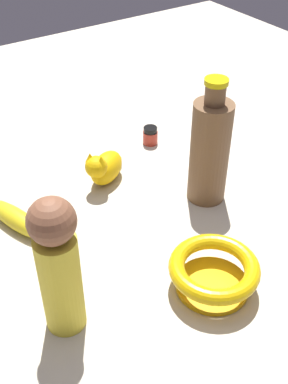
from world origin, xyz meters
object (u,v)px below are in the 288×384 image
Objects in this scene: banana at (17,219)px; person_figure_adult at (58,265)px; bowl at (214,271)px; bottle_tall at (210,150)px; cat_figurine at (104,167)px; nail_polish_jar at (150,135)px.

person_figure_adult is at bearing 157.97° from banana.
bottle_tall is at bearing 143.23° from bowl.
nail_polish_jar is at bearing 114.15° from cat_figurine.
bottle_tall is at bearing 43.54° from cat_figurine.
cat_figurine reaches higher than bowl.
bottle_tall reaches higher than nail_polish_jar.
cat_figurine is (-0.28, 0.23, -0.09)m from person_figure_adult.
person_figure_adult is 0.55m from nail_polish_jar.
bottle_tall reaches higher than bowl.
cat_figurine is (0.08, -0.17, 0.02)m from nail_polish_jar.
nail_polish_jar is 0.36× the size of cat_figurine.
nail_polish_jar is (-0.23, 0.02, -0.09)m from bottle_tall.
person_figure_adult reaches higher than banana.
cat_figurine reaches higher than nail_polish_jar.
banana is at bearing -146.59° from bowl.
nail_polish_jar reaches higher than banana.
bowl is 0.62× the size of person_figure_adult.
person_figure_adult is at bearing -39.43° from cat_figurine.
cat_figurine is at bearing -136.46° from bottle_tall.
bowl is 0.26m from bottle_tall.
banana is at bearing -81.28° from cat_figurine.
bottle_tall is at bearing -4.92° from nail_polish_jar.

